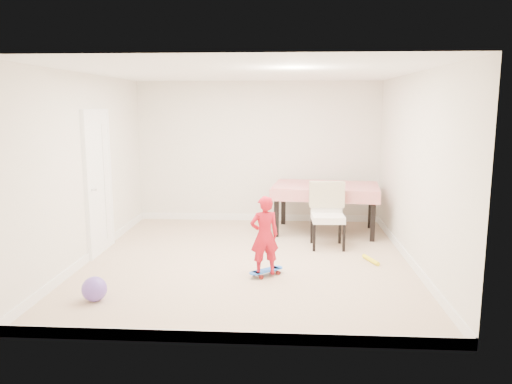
# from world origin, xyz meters

# --- Properties ---
(ground) EXTENTS (5.00, 5.00, 0.00)m
(ground) POSITION_xyz_m (0.00, 0.00, 0.00)
(ground) COLOR tan
(ground) RESTS_ON ground
(ceiling) EXTENTS (4.50, 5.00, 0.04)m
(ceiling) POSITION_xyz_m (0.00, 0.00, 2.58)
(ceiling) COLOR white
(ceiling) RESTS_ON wall_back
(wall_back) EXTENTS (4.50, 0.04, 2.60)m
(wall_back) POSITION_xyz_m (0.00, 2.48, 1.30)
(wall_back) COLOR silver
(wall_back) RESTS_ON ground
(wall_front) EXTENTS (4.50, 0.04, 2.60)m
(wall_front) POSITION_xyz_m (0.00, -2.48, 1.30)
(wall_front) COLOR silver
(wall_front) RESTS_ON ground
(wall_left) EXTENTS (0.04, 5.00, 2.60)m
(wall_left) POSITION_xyz_m (-2.23, 0.00, 1.30)
(wall_left) COLOR silver
(wall_left) RESTS_ON ground
(wall_right) EXTENTS (0.04, 5.00, 2.60)m
(wall_right) POSITION_xyz_m (2.23, 0.00, 1.30)
(wall_right) COLOR silver
(wall_right) RESTS_ON ground
(door) EXTENTS (0.11, 0.94, 2.11)m
(door) POSITION_xyz_m (-2.22, 0.30, 1.02)
(door) COLOR white
(door) RESTS_ON ground
(baseboard_back) EXTENTS (4.50, 0.02, 0.12)m
(baseboard_back) POSITION_xyz_m (0.00, 2.49, 0.06)
(baseboard_back) COLOR white
(baseboard_back) RESTS_ON ground
(baseboard_front) EXTENTS (4.50, 0.02, 0.12)m
(baseboard_front) POSITION_xyz_m (0.00, -2.49, 0.06)
(baseboard_front) COLOR white
(baseboard_front) RESTS_ON ground
(baseboard_left) EXTENTS (0.02, 5.00, 0.12)m
(baseboard_left) POSITION_xyz_m (-2.24, 0.00, 0.06)
(baseboard_left) COLOR white
(baseboard_left) RESTS_ON ground
(baseboard_right) EXTENTS (0.02, 5.00, 0.12)m
(baseboard_right) POSITION_xyz_m (2.24, 0.00, 0.06)
(baseboard_right) COLOR white
(baseboard_right) RESTS_ON ground
(dining_table) EXTENTS (1.88, 1.31, 0.83)m
(dining_table) POSITION_xyz_m (1.20, 1.67, 0.41)
(dining_table) COLOR red
(dining_table) RESTS_ON ground
(dining_chair) EXTENTS (0.56, 0.64, 1.00)m
(dining_chair) POSITION_xyz_m (1.17, 0.74, 0.50)
(dining_chair) COLOR white
(dining_chair) RESTS_ON ground
(skateboard) EXTENTS (0.51, 0.46, 0.08)m
(skateboard) POSITION_xyz_m (0.28, -0.61, 0.04)
(skateboard) COLOR blue
(skateboard) RESTS_ON ground
(child) EXTENTS (0.43, 0.35, 1.02)m
(child) POSITION_xyz_m (0.26, -0.66, 0.51)
(child) COLOR red
(child) RESTS_ON ground
(balloon) EXTENTS (0.28, 0.28, 0.28)m
(balloon) POSITION_xyz_m (-1.60, -1.58, 0.14)
(balloon) COLOR #6C4DBA
(balloon) RESTS_ON ground
(foam_toy) EXTENTS (0.19, 0.40, 0.06)m
(foam_toy) POSITION_xyz_m (1.72, 0.04, 0.03)
(foam_toy) COLOR yellow
(foam_toy) RESTS_ON ground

